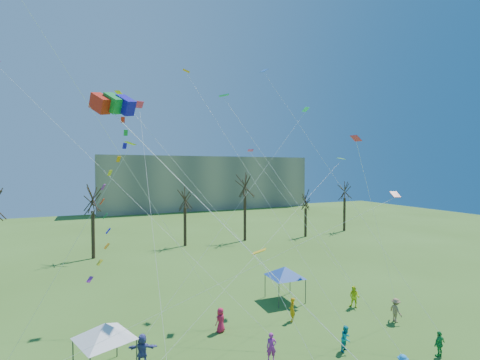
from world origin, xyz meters
name	(u,v)px	position (x,y,z in m)	size (l,w,h in m)	color
distant_building	(206,182)	(22.00, 82.00, 7.50)	(60.00, 14.00, 15.00)	gray
bare_tree_row	(189,200)	(4.33, 35.97, 7.00)	(69.92, 7.87, 11.64)	black
big_box_kite	(116,198)	(-7.54, 5.82, 10.16)	(6.16, 6.80, 19.40)	red
canopy_tent_white	(105,331)	(-8.12, 7.95, 2.49)	(3.67, 3.67, 2.94)	#3F3F44
canopy_tent_blue	(285,272)	(6.78, 13.00, 2.54)	(3.99, 3.99, 3.00)	#3F3F44
festival_crowd	(258,349)	(0.30, 5.47, 0.85)	(25.82, 10.91, 1.85)	red
small_kites_aloft	(220,137)	(-0.14, 10.75, 13.92)	(29.40, 18.05, 30.23)	orange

